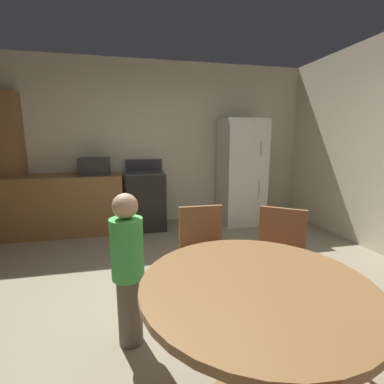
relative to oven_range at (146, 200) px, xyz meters
The scene contains 11 objects.
ground_plane 2.49m from the oven_range, 84.69° to the right, with size 14.00×14.00×0.00m, color gray.
wall_back 0.99m from the oven_range, 60.30° to the left, with size 5.50×0.12×2.70m, color beige.
kitchen_counter 1.29m from the oven_range, behind, with size 1.88×0.60×0.90m, color olive.
pantry_column 2.10m from the oven_range, behind, with size 0.44×0.36×2.10m, color olive.
oven_range is the anchor object (origin of this frame).
refrigerator 1.67m from the oven_range, ahead, with size 0.68×0.68×1.76m.
microwave 0.94m from the oven_range, behind, with size 0.44×0.32×0.26m, color #2D2B28.
dining_table 3.30m from the oven_range, 83.87° to the right, with size 1.12×1.12×0.76m.
chair_northeast 2.67m from the oven_range, 69.26° to the right, with size 0.56×0.56×0.87m.
chair_north 2.32m from the oven_range, 81.15° to the right, with size 0.40×0.40×0.87m.
person_child 2.62m from the oven_range, 95.74° to the right, with size 0.31×0.31×1.09m.
Camera 1 is at (-0.44, -1.96, 1.43)m, focal length 25.55 mm.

